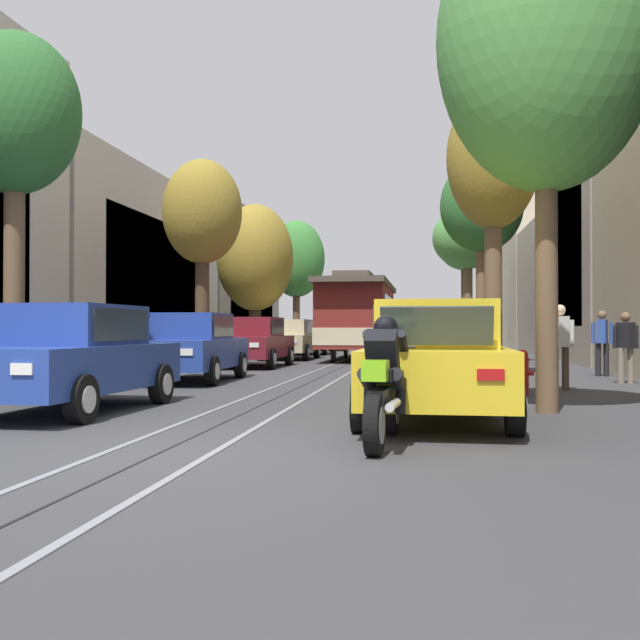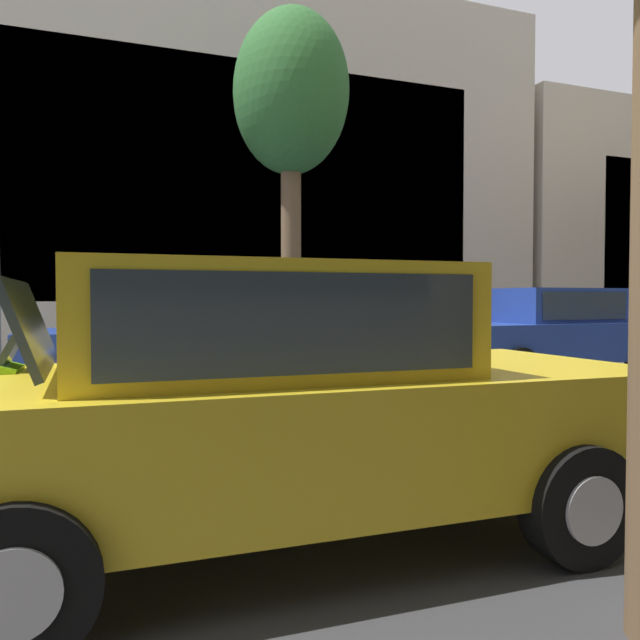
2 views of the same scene
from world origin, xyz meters
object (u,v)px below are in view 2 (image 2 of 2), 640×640
at_px(parked_car_blue_near_left, 191,342).
at_px(street_tree_kerb_left_near, 291,98).
at_px(parked_car_yellow_near_right, 278,402).
at_px(parked_car_blue_second_left, 548,332).

height_order(parked_car_blue_near_left, street_tree_kerb_left_near, street_tree_kerb_left_near).
bearing_deg(street_tree_kerb_left_near, parked_car_yellow_near_right, -19.14).
distance_m(parked_car_blue_near_left, parked_car_blue_second_left, 6.35).
height_order(parked_car_blue_second_left, street_tree_kerb_left_near, street_tree_kerb_left_near).
xyz_separation_m(parked_car_blue_second_left, street_tree_kerb_left_near, (-2.00, -4.15, 4.24)).
relative_size(parked_car_blue_near_left, parked_car_blue_second_left, 1.00).
xyz_separation_m(parked_car_blue_near_left, street_tree_kerb_left_near, (-2.19, 2.20, 4.24)).
bearing_deg(parked_car_blue_near_left, parked_car_yellow_near_right, -4.47).
bearing_deg(parked_car_yellow_near_right, parked_car_blue_second_left, 129.34).
xyz_separation_m(parked_car_yellow_near_right, street_tree_kerb_left_near, (-7.54, 2.62, 4.24)).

